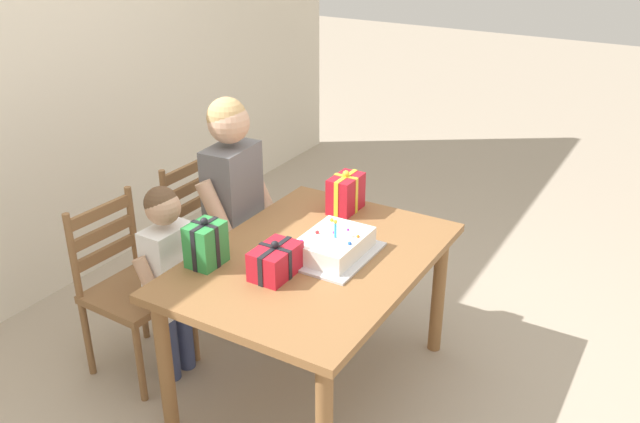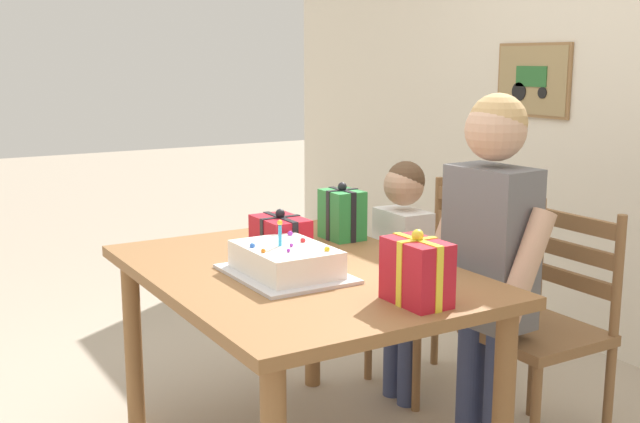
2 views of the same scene
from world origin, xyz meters
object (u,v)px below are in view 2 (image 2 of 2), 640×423
dining_table (298,295)px  child_younger (402,258)px  gift_box_red_large (417,272)px  chair_left (436,285)px  birthday_cake (286,262)px  gift_box_beside_cake (342,214)px  gift_box_corner_small (280,235)px  child_older (491,240)px  chair_right (546,328)px

dining_table → child_younger: child_younger is taller
gift_box_red_large → chair_left: size_ratio=0.25×
dining_table → chair_left: 0.96m
birthday_cake → chair_left: size_ratio=0.48×
dining_table → child_younger: size_ratio=1.30×
gift_box_red_large → gift_box_beside_cake: size_ratio=0.97×
gift_box_corner_small → child_older: size_ratio=0.17×
gift_box_corner_small → chair_left: size_ratio=0.26×
dining_table → chair_left: chair_left is taller
gift_box_beside_cake → child_older: bearing=26.1°
child_younger → gift_box_corner_small: bearing=-86.3°
gift_box_red_large → chair_right: gift_box_red_large is taller
birthday_cake → gift_box_beside_cake: bearing=128.5°
child_younger → birthday_cake: bearing=-66.2°
chair_left → child_younger: size_ratio=0.88×
gift_box_red_large → chair_left: gift_box_red_large is taller
gift_box_corner_small → chair_right: chair_right is taller
gift_box_corner_small → child_older: 0.77m
dining_table → birthday_cake: 0.17m
chair_left → child_younger: 0.29m
birthday_cake → child_older: 0.76m
chair_right → child_older: (-0.07, -0.24, 0.35)m
gift_box_beside_cake → chair_right: 0.90m
gift_box_corner_small → chair_left: chair_left is taller
gift_box_red_large → child_younger: bearing=145.5°
birthday_cake → chair_right: 1.06m
gift_box_red_large → gift_box_beside_cake: gift_box_beside_cake is taller
dining_table → gift_box_beside_cake: (-0.31, 0.38, 0.20)m
chair_left → gift_box_beside_cake: bearing=-88.1°
dining_table → chair_left: (-0.32, 0.89, -0.18)m
dining_table → child_younger: bearing=112.2°
chair_right → gift_box_red_large: bearing=-75.8°
birthday_cake → gift_box_corner_small: bearing=155.1°
chair_left → child_younger: child_younger is taller
birthday_cake → gift_box_red_large: gift_box_red_large is taller
dining_table → gift_box_corner_small: gift_box_corner_small is taller
birthday_cake → chair_right: bearing=74.5°
gift_box_corner_small → dining_table: bearing=-13.5°
gift_box_red_large → gift_box_corner_small: (-0.75, -0.06, -0.03)m
child_older → gift_box_beside_cake: bearing=-153.9°
gift_box_red_large → child_older: child_older is taller
child_younger → child_older: bearing=-0.1°
dining_table → chair_left: bearing=109.9°
gift_box_red_large → birthday_cake: bearing=-157.7°
birthday_cake → chair_right: birthday_cake is taller
birthday_cake → child_older: size_ratio=0.33×
chair_left → chair_right: bearing=0.0°
chair_left → gift_box_red_large: bearing=-42.6°
birthday_cake → gift_box_beside_cake: 0.58m
gift_box_beside_cake → chair_left: size_ratio=0.26×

